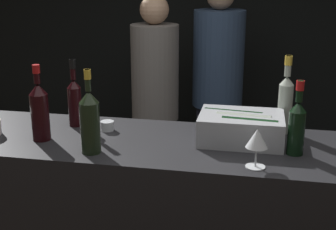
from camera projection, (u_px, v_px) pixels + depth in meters
wall_back_chalkboard at (218, 19)px, 4.37m from camera, size 6.40×0.06×2.80m
ice_bin_with_bottles at (241, 126)px, 2.14m from camera, size 0.38×0.28×0.13m
wine_glass at (257, 139)px, 1.84m from camera, size 0.09×0.09×0.16m
candle_votive at (107, 126)px, 2.30m from camera, size 0.07×0.07×0.05m
rose_wine_bottle at (285, 101)px, 2.23m from camera, size 0.07×0.07×0.38m
red_wine_bottle_burgundy at (297, 125)px, 1.97m from camera, size 0.07×0.07×0.32m
red_wine_bottle_tall at (40, 110)px, 2.14m from camera, size 0.08×0.08×0.35m
red_wine_bottle_black_foil at (75, 100)px, 2.33m from camera, size 0.07×0.07×0.34m
champagne_bottle at (90, 120)px, 1.98m from camera, size 0.08×0.08×0.37m
person_in_hoodie at (155, 96)px, 3.52m from camera, size 0.35×0.35×1.68m
person_blond_tee at (218, 84)px, 3.69m from camera, size 0.40×0.40×1.77m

